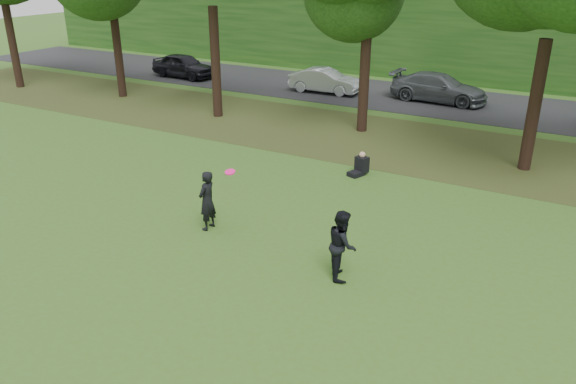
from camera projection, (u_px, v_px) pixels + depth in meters
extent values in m
plane|color=#37581B|center=(247.00, 309.00, 12.35)|extent=(120.00, 120.00, 0.00)
cube|color=#443418|center=(422.00, 146.00, 22.79)|extent=(60.00, 7.00, 0.01)
cube|color=black|center=(467.00, 104.00, 29.22)|extent=(70.00, 7.00, 0.02)
cube|color=#163E11|center=(496.00, 41.00, 33.08)|extent=(70.00, 3.00, 5.00)
imported|color=black|center=(207.00, 201.00, 15.65)|extent=(0.43, 0.64, 1.73)
imported|color=black|center=(342.00, 244.00, 13.28)|extent=(0.98, 1.05, 1.73)
imported|color=black|center=(184.00, 65.00, 35.36)|extent=(4.43, 2.05, 1.47)
imported|color=#9EA2A5|center=(325.00, 81.00, 31.46)|extent=(4.09, 1.59, 1.33)
imported|color=#484D51|center=(439.00, 88.00, 29.51)|extent=(5.12, 2.30, 1.46)
cylinder|color=#FF157E|center=(230.00, 172.00, 14.22)|extent=(0.35, 0.35, 0.11)
cube|color=black|center=(356.00, 174.00, 19.77)|extent=(0.57, 0.66, 0.16)
cube|color=black|center=(362.00, 164.00, 19.83)|extent=(0.51, 0.46, 0.56)
sphere|color=tan|center=(362.00, 155.00, 19.68)|extent=(0.22, 0.22, 0.22)
cylinder|color=black|center=(13.00, 44.00, 32.13)|extent=(0.44, 0.44, 4.96)
cylinder|color=black|center=(119.00, 57.00, 30.08)|extent=(0.44, 0.44, 4.28)
cylinder|color=black|center=(216.00, 63.00, 26.14)|extent=(0.44, 0.44, 5.08)
cylinder|color=black|center=(364.00, 85.00, 24.07)|extent=(0.44, 0.44, 4.12)
cylinder|color=black|center=(534.00, 107.00, 19.54)|extent=(0.44, 0.44, 4.62)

